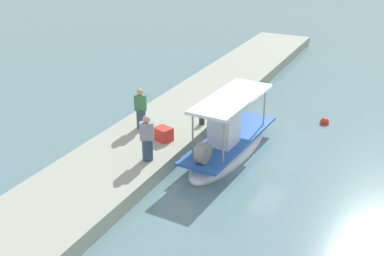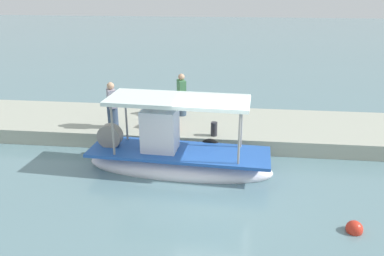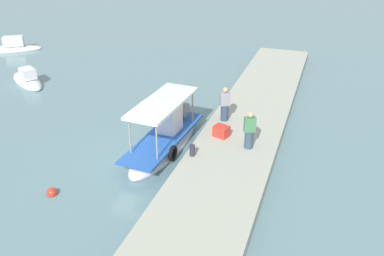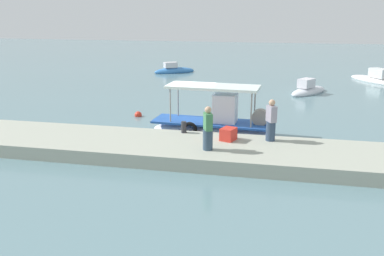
# 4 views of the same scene
# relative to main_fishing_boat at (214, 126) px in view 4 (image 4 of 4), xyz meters

# --- Properties ---
(ground_plane) EXTENTS (120.00, 120.00, 0.00)m
(ground_plane) POSITION_rel_main_fishing_boat_xyz_m (-1.29, 0.74, -0.47)
(ground_plane) COLOR slate
(dock_quay) EXTENTS (36.00, 3.76, 0.57)m
(dock_quay) POSITION_rel_main_fishing_boat_xyz_m (-1.29, -3.29, -0.19)
(dock_quay) COLOR #A7AA99
(dock_quay) RESTS_ON ground_plane
(main_fishing_boat) EXTENTS (6.19, 2.03, 2.82)m
(main_fishing_boat) POSITION_rel_main_fishing_boat_xyz_m (0.00, 0.00, 0.00)
(main_fishing_boat) COLOR white
(main_fishing_boat) RESTS_ON ground_plane
(fisherman_near_bollard) EXTENTS (0.52, 0.57, 1.77)m
(fisherman_near_bollard) POSITION_rel_main_fishing_boat_xyz_m (0.35, -3.91, 0.90)
(fisherman_near_bollard) COLOR #33475A
(fisherman_near_bollard) RESTS_ON dock_quay
(fisherman_by_crate) EXTENTS (0.54, 0.58, 1.79)m
(fisherman_by_crate) POSITION_rel_main_fishing_boat_xyz_m (2.76, -2.14, 0.91)
(fisherman_by_crate) COLOR #30425B
(fisherman_by_crate) RESTS_ON dock_quay
(mooring_bollard) EXTENTS (0.24, 0.24, 0.52)m
(mooring_bollard) POSITION_rel_main_fishing_boat_xyz_m (-1.13, -1.75, 0.35)
(mooring_bollard) COLOR #2D2D33
(mooring_bollard) RESTS_ON dock_quay
(cargo_crate) EXTENTS (0.73, 0.82, 0.54)m
(cargo_crate) POSITION_rel_main_fishing_boat_xyz_m (1.00, -2.47, 0.36)
(cargo_crate) COLOR red
(cargo_crate) RESTS_ON dock_quay
(marker_buoy) EXTENTS (0.42, 0.42, 0.42)m
(marker_buoy) POSITION_rel_main_fishing_boat_xyz_m (-4.92, 2.83, -0.39)
(marker_buoy) COLOR red
(marker_buoy) RESTS_ON ground_plane
(moored_boat_near) EXTENTS (4.12, 5.30, 1.42)m
(moored_boat_near) POSITION_rel_main_fishing_boat_xyz_m (10.86, 18.59, -0.27)
(moored_boat_near) COLOR white
(moored_boat_near) RESTS_ON ground_plane
(moored_boat_mid) EXTENTS (4.04, 3.25, 1.28)m
(moored_boat_mid) POSITION_rel_main_fishing_boat_xyz_m (-7.21, 20.13, -0.27)
(moored_boat_mid) COLOR #397CC7
(moored_boat_mid) RESTS_ON ground_plane
(moored_boat_far) EXTENTS (3.34, 4.16, 1.37)m
(moored_boat_far) POSITION_rel_main_fishing_boat_xyz_m (5.05, 12.05, -0.26)
(moored_boat_far) COLOR silver
(moored_boat_far) RESTS_ON ground_plane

